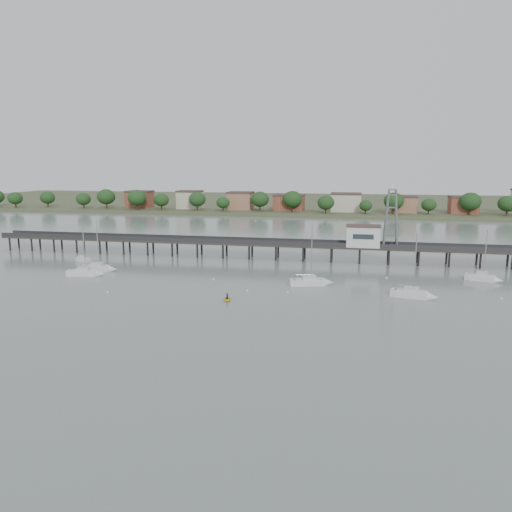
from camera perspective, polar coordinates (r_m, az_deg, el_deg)
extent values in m
plane|color=gray|center=(73.07, -7.86, -8.96)|extent=(500.00, 500.00, 0.00)
cube|color=#2D2823|center=(128.69, 0.90, 1.35)|extent=(150.00, 5.00, 0.50)
cube|color=#333335|center=(126.24, 0.70, 1.54)|extent=(150.00, 0.12, 1.10)
cube|color=#333335|center=(130.90, 1.09, 1.86)|extent=(150.00, 0.12, 1.10)
cylinder|color=black|center=(157.76, -26.31, 1.24)|extent=(0.50, 0.50, 4.40)
cylinder|color=black|center=(160.75, -25.49, 1.46)|extent=(0.50, 0.50, 4.40)
cylinder|color=black|center=(127.18, 0.74, 0.35)|extent=(0.50, 0.50, 4.40)
cylinder|color=black|center=(130.86, 1.05, 0.64)|extent=(0.50, 0.50, 4.40)
cube|color=silver|center=(126.19, 12.14, 2.19)|extent=(8.00, 5.00, 5.00)
cube|color=#4C3833|center=(125.84, 12.19, 3.39)|extent=(8.40, 5.40, 0.30)
cube|color=slate|center=(125.34, 15.34, 7.36)|extent=(1.80, 1.80, 0.30)
cube|color=silver|center=(125.31, 15.36, 7.70)|extent=(0.90, 0.90, 1.20)
cube|color=silver|center=(96.20, 17.31, -4.28)|extent=(6.13, 3.60, 1.65)
cone|color=silver|center=(95.78, 19.44, -4.47)|extent=(2.88, 2.76, 2.24)
cube|color=silver|center=(95.92, 17.35, -3.60)|extent=(2.92, 2.37, 0.75)
cylinder|color=#A5A8AA|center=(94.80, 17.76, -0.66)|extent=(0.18, 0.18, 10.79)
cylinder|color=#A5A8AA|center=(95.92, 16.80, -3.23)|extent=(3.28, 0.95, 0.12)
cube|color=silver|center=(101.57, 6.07, -3.08)|extent=(6.52, 3.93, 1.65)
cone|color=silver|center=(102.31, 8.18, -3.03)|extent=(3.09, 2.97, 2.38)
cube|color=silver|center=(101.30, 6.09, -2.43)|extent=(3.13, 2.56, 0.75)
cylinder|color=#A5A8AA|center=(100.31, 6.39, 0.57)|extent=(0.18, 0.18, 11.45)
cylinder|color=#A5A8AA|center=(101.00, 5.52, -2.14)|extent=(3.46, 1.07, 0.12)
cube|color=silver|center=(115.71, -19.08, -1.93)|extent=(5.96, 3.15, 1.65)
cone|color=silver|center=(114.52, -17.42, -1.96)|extent=(2.71, 2.58, 2.20)
cube|color=silver|center=(115.47, -19.11, -1.36)|extent=(2.79, 2.17, 0.75)
cylinder|color=#A5A8AA|center=(114.47, -19.08, 1.07)|extent=(0.18, 0.18, 10.63)
cylinder|color=#A5A8AA|center=(115.70, -19.57, -1.09)|extent=(3.28, 0.69, 0.12)
cube|color=silver|center=(119.87, -17.67, -1.43)|extent=(5.75, 2.77, 1.65)
cone|color=silver|center=(118.59, -16.12, -1.47)|extent=(2.54, 2.40, 2.16)
cube|color=silver|center=(119.65, -17.70, -0.88)|extent=(2.64, 1.99, 0.75)
cylinder|color=#A5A8AA|center=(118.68, -17.66, 1.42)|extent=(0.18, 0.18, 10.40)
cylinder|color=#A5A8AA|center=(119.90, -18.12, -0.61)|extent=(3.23, 0.48, 0.12)
cube|color=silver|center=(114.98, 24.37, -2.37)|extent=(5.44, 3.68, 1.65)
cone|color=silver|center=(114.61, 25.93, -2.53)|extent=(2.68, 2.60, 1.97)
cube|color=silver|center=(114.75, 24.41, -1.80)|extent=(2.67, 2.29, 0.75)
cylinder|color=#A5A8AA|center=(113.92, 24.76, 0.35)|extent=(0.18, 0.18, 9.51)
cylinder|color=#A5A8AA|center=(114.76, 24.02, -1.48)|extent=(2.80, 1.19, 0.12)
cube|color=silver|center=(132.58, -19.14, -0.44)|extent=(4.37, 3.18, 1.12)
cube|color=silver|center=(133.19, -19.38, -0.11)|extent=(1.78, 1.78, 0.67)
imported|color=yellow|center=(90.10, -3.31, -5.11)|extent=(1.90, 0.95, 2.56)
imported|color=black|center=(90.10, -3.31, -5.11)|extent=(0.54, 1.24, 0.29)
ellipsoid|color=#F3EDBD|center=(110.90, 14.70, -2.42)|extent=(0.56, 0.56, 0.39)
ellipsoid|color=#F3EDBD|center=(106.25, -4.87, -2.67)|extent=(0.56, 0.56, 0.39)
ellipsoid|color=#F3EDBD|center=(99.32, -16.59, -4.01)|extent=(0.56, 0.56, 0.39)
ellipsoid|color=#F3EDBD|center=(95.43, 3.63, -4.18)|extent=(0.56, 0.56, 0.39)
ellipsoid|color=#F3EDBD|center=(116.76, -17.31, -1.91)|extent=(0.56, 0.56, 0.39)
ellipsoid|color=#F3EDBD|center=(101.39, 26.21, -4.38)|extent=(0.56, 0.56, 0.39)
ellipsoid|color=#F3EDBD|center=(96.53, -1.01, -3.98)|extent=(0.56, 0.56, 0.39)
cube|color=#475133|center=(311.69, 7.17, 6.06)|extent=(500.00, 170.00, 1.40)
cube|color=brown|center=(273.17, -13.16, 6.35)|extent=(13.00, 10.50, 9.00)
cube|color=brown|center=(262.80, -7.57, 6.37)|extent=(13.00, 10.50, 9.00)
cube|color=brown|center=(255.33, -1.79, 6.34)|extent=(13.00, 10.50, 9.00)
cube|color=brown|center=(250.82, 3.81, 6.25)|extent=(13.00, 10.50, 9.00)
cube|color=brown|center=(248.67, 10.26, 6.07)|extent=(13.00, 10.50, 9.00)
cube|color=brown|center=(249.57, 16.50, 5.82)|extent=(13.00, 10.50, 9.00)
cube|color=brown|center=(253.36, 22.61, 5.51)|extent=(13.00, 10.50, 9.00)
ellipsoid|color=#1E3B18|center=(276.58, -19.90, 6.11)|extent=(8.00, 8.00, 6.80)
ellipsoid|color=#1E3B18|center=(237.76, 5.83, 6.06)|extent=(8.00, 8.00, 6.80)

